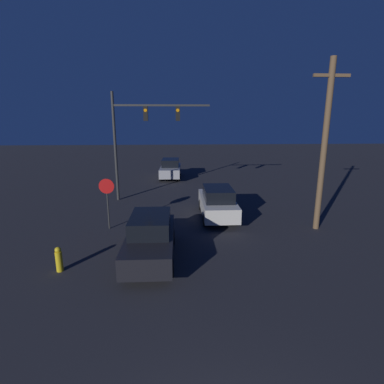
{
  "coord_description": "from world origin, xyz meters",
  "views": [
    {
      "loc": [
        -0.84,
        -2.56,
        5.37
      ],
      "look_at": [
        0.0,
        12.7,
        1.57
      ],
      "focal_mm": 28.0,
      "sensor_mm": 36.0,
      "label": 1
    }
  ],
  "objects_px": {
    "traffic_signal_mast": "(138,129)",
    "car_far": "(170,169)",
    "stop_sign": "(107,194)",
    "utility_pole": "(324,145)",
    "car_mid": "(218,202)",
    "fire_hydrant": "(59,259)",
    "car_near": "(150,238)"
  },
  "relations": [
    {
      "from": "car_far",
      "to": "traffic_signal_mast",
      "type": "bearing_deg",
      "value": 77.81
    },
    {
      "from": "car_near",
      "to": "car_mid",
      "type": "xyz_separation_m",
      "value": [
        3.28,
        4.84,
        0.0
      ]
    },
    {
      "from": "car_near",
      "to": "car_mid",
      "type": "bearing_deg",
      "value": -123.63
    },
    {
      "from": "car_mid",
      "to": "car_far",
      "type": "relative_size",
      "value": 0.99
    },
    {
      "from": "car_far",
      "to": "utility_pole",
      "type": "xyz_separation_m",
      "value": [
        7.44,
        -13.39,
        3.29
      ]
    },
    {
      "from": "car_mid",
      "to": "car_far",
      "type": "xyz_separation_m",
      "value": [
        -2.75,
        11.41,
        0.0
      ]
    },
    {
      "from": "car_far",
      "to": "traffic_signal_mast",
      "type": "relative_size",
      "value": 0.65
    },
    {
      "from": "utility_pole",
      "to": "fire_hydrant",
      "type": "distance_m",
      "value": 12.33
    },
    {
      "from": "car_mid",
      "to": "traffic_signal_mast",
      "type": "relative_size",
      "value": 0.64
    },
    {
      "from": "stop_sign",
      "to": "utility_pole",
      "type": "xyz_separation_m",
      "value": [
        10.3,
        -0.52,
        2.38
      ]
    },
    {
      "from": "car_mid",
      "to": "fire_hydrant",
      "type": "bearing_deg",
      "value": -138.41
    },
    {
      "from": "car_mid",
      "to": "traffic_signal_mast",
      "type": "distance_m",
      "value": 7.2
    },
    {
      "from": "stop_sign",
      "to": "car_far",
      "type": "bearing_deg",
      "value": 77.45
    },
    {
      "from": "car_far",
      "to": "stop_sign",
      "type": "bearing_deg",
      "value": 79.44
    },
    {
      "from": "car_near",
      "to": "stop_sign",
      "type": "distance_m",
      "value": 4.21
    },
    {
      "from": "car_mid",
      "to": "stop_sign",
      "type": "distance_m",
      "value": 5.87
    },
    {
      "from": "traffic_signal_mast",
      "to": "car_far",
      "type": "bearing_deg",
      "value": 75.82
    },
    {
      "from": "car_near",
      "to": "traffic_signal_mast",
      "type": "xyz_separation_m",
      "value": [
        -1.34,
        8.84,
        3.8
      ]
    },
    {
      "from": "car_mid",
      "to": "traffic_signal_mast",
      "type": "height_order",
      "value": "traffic_signal_mast"
    },
    {
      "from": "utility_pole",
      "to": "fire_hydrant",
      "type": "relative_size",
      "value": 8.6
    },
    {
      "from": "traffic_signal_mast",
      "to": "fire_hydrant",
      "type": "relative_size",
      "value": 7.5
    },
    {
      "from": "car_near",
      "to": "stop_sign",
      "type": "height_order",
      "value": "stop_sign"
    },
    {
      "from": "car_mid",
      "to": "utility_pole",
      "type": "relative_size",
      "value": 0.56
    },
    {
      "from": "car_near",
      "to": "stop_sign",
      "type": "relative_size",
      "value": 1.76
    },
    {
      "from": "car_near",
      "to": "utility_pole",
      "type": "relative_size",
      "value": 0.56
    },
    {
      "from": "car_mid",
      "to": "utility_pole",
      "type": "bearing_deg",
      "value": -22.56
    },
    {
      "from": "car_near",
      "to": "car_mid",
      "type": "distance_m",
      "value": 5.85
    },
    {
      "from": "car_near",
      "to": "car_far",
      "type": "relative_size",
      "value": 0.99
    },
    {
      "from": "car_near",
      "to": "stop_sign",
      "type": "bearing_deg",
      "value": -54.87
    },
    {
      "from": "stop_sign",
      "to": "fire_hydrant",
      "type": "relative_size",
      "value": 2.73
    },
    {
      "from": "car_mid",
      "to": "stop_sign",
      "type": "height_order",
      "value": "stop_sign"
    },
    {
      "from": "traffic_signal_mast",
      "to": "stop_sign",
      "type": "xyz_separation_m",
      "value": [
        -0.99,
        -5.46,
        -2.89
      ]
    }
  ]
}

